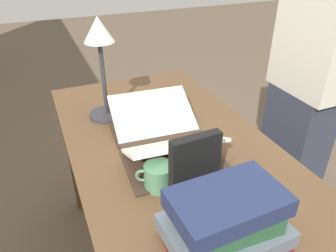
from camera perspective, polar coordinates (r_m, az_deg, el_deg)
The scene contains 7 objects.
reading_desk at distance 1.30m, azimuth 0.96°, elevation -7.46°, with size 1.44×0.75×0.77m.
open_book at distance 1.25m, azimuth -1.02°, elevation -1.46°, with size 0.56×0.38×0.12m.
book_stack_tall at distance 0.86m, azimuth 9.95°, elevation -16.10°, with size 0.23×0.32×0.17m.
book_standing_upright at distance 0.95m, azimuth 4.66°, elevation -7.51°, with size 0.04×0.16×0.22m.
reading_lamp at distance 1.36m, azimuth -11.68°, elevation 12.75°, with size 0.15×0.15×0.43m.
coffee_mug at distance 1.04m, azimuth -1.75°, elevation -8.72°, with size 0.09×0.11×0.08m.
person_reader at distance 1.70m, azimuth 23.12°, elevation 6.80°, with size 0.36×0.23×1.70m.
Camera 1 is at (-0.93, 0.42, 1.47)m, focal length 35.00 mm.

